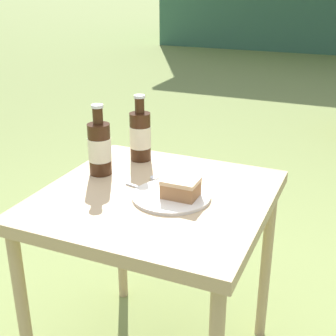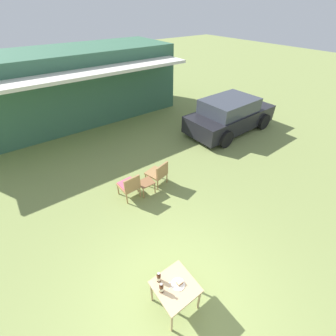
% 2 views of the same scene
% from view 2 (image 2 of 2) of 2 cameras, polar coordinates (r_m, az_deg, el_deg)
% --- Properties ---
extents(ground_plane, '(60.00, 60.00, 0.00)m').
position_cam_2_polar(ground_plane, '(5.06, 1.70, -31.17)').
color(ground_plane, olive).
extents(cabin_building, '(9.71, 4.49, 3.04)m').
position_cam_2_polar(cabin_building, '(11.78, -24.25, 18.35)').
color(cabin_building, '#38664C').
rests_on(cabin_building, ground_plane).
extents(parked_car, '(4.14, 2.07, 1.45)m').
position_cam_2_polar(parked_car, '(10.31, 15.40, 12.81)').
color(parked_car, black).
rests_on(parked_car, ground_plane).
extents(wicker_chair_cushioned, '(0.53, 0.58, 0.82)m').
position_cam_2_polar(wicker_chair_cushioned, '(6.53, -9.82, -4.26)').
color(wicker_chair_cushioned, '#9E7547').
rests_on(wicker_chair_cushioned, ground_plane).
extents(wicker_chair_plain, '(0.63, 0.67, 0.82)m').
position_cam_2_polar(wicker_chair_plain, '(6.88, -2.49, -1.17)').
color(wicker_chair_plain, '#9E7547').
rests_on(wicker_chair_plain, ground_plane).
extents(garden_side_table, '(0.44, 0.39, 0.41)m').
position_cam_2_polar(garden_side_table, '(6.67, -5.61, -3.94)').
color(garden_side_table, brown).
rests_on(garden_side_table, ground_plane).
extents(patio_table, '(0.70, 0.70, 0.70)m').
position_cam_2_polar(patio_table, '(4.49, 1.86, -28.22)').
color(patio_table, tan).
rests_on(patio_table, ground_plane).
extents(cake_on_plate, '(0.24, 0.24, 0.07)m').
position_cam_2_polar(cake_on_plate, '(4.42, 2.76, -27.21)').
color(cake_on_plate, silver).
rests_on(cake_on_plate, patio_table).
extents(cola_bottle_near, '(0.08, 0.08, 0.24)m').
position_cam_2_polar(cola_bottle_near, '(4.38, -2.36, -26.08)').
color(cola_bottle_near, '#381E0F').
rests_on(cola_bottle_near, patio_table).
extents(cola_bottle_far, '(0.08, 0.08, 0.24)m').
position_cam_2_polar(cola_bottle_far, '(4.30, -1.69, -28.24)').
color(cola_bottle_far, '#381E0F').
rests_on(cola_bottle_far, patio_table).
extents(fork, '(0.19, 0.05, 0.01)m').
position_cam_2_polar(fork, '(4.41, 1.52, -27.89)').
color(fork, silver).
rests_on(fork, patio_table).
extents(loose_bottle_cap, '(0.03, 0.03, 0.01)m').
position_cam_2_polar(loose_bottle_cap, '(4.44, 0.44, -27.17)').
color(loose_bottle_cap, silver).
rests_on(loose_bottle_cap, patio_table).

